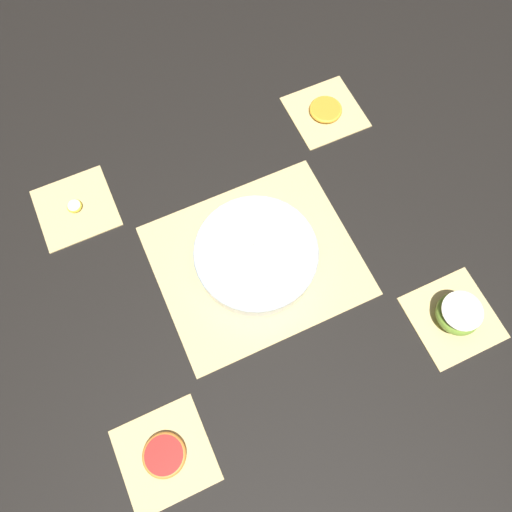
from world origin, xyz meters
name	(u,v)px	position (x,y,z in m)	size (l,w,h in m)	color
ground_plane	(256,261)	(0.00, 0.00, 0.00)	(6.00, 6.00, 0.00)	black
bamboo_mat_center	(256,260)	(0.00, 0.00, 0.00)	(0.41, 0.35, 0.01)	#D6B775
coaster_mat_near_left	(165,455)	(-0.31, -0.27, 0.00)	(0.16, 0.16, 0.01)	#D6B775
coaster_mat_near_right	(453,318)	(0.31, -0.27, 0.00)	(0.16, 0.16, 0.01)	#D6B775
coaster_mat_far_left	(76,208)	(-0.31, 0.27, 0.00)	(0.16, 0.16, 0.01)	#D6B775
coaster_mat_far_right	(325,112)	(0.31, 0.27, 0.00)	(0.16, 0.16, 0.01)	#D6B775
fruit_salad_bowl	(256,254)	(0.00, 0.00, 0.04)	(0.25, 0.25, 0.06)	silver
apple_half	(458,314)	(0.31, -0.27, 0.03)	(0.09, 0.09, 0.05)	#7FAD38
orange_slice_whole	(326,110)	(0.31, 0.27, 0.01)	(0.08, 0.08, 0.01)	orange
banana_coin_single	(74,206)	(-0.31, 0.27, 0.01)	(0.03, 0.03, 0.01)	#F7EFC6
grapefruit_slice	(164,455)	(-0.31, -0.27, 0.01)	(0.08, 0.08, 0.01)	#B2231E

